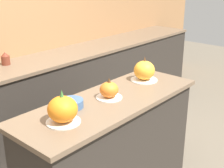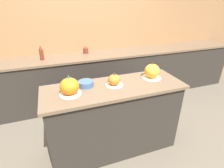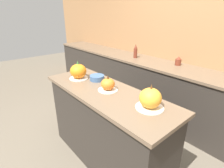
{
  "view_description": "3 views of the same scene",
  "coord_description": "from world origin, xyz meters",
  "px_view_note": "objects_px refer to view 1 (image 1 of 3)",
  "views": [
    {
      "loc": [
        -1.63,
        -1.43,
        1.83
      ],
      "look_at": [
        0.03,
        0.02,
        1.02
      ],
      "focal_mm": 50.0,
      "sensor_mm": 36.0,
      "label": 1
    },
    {
      "loc": [
        -0.61,
        -1.63,
        1.79
      ],
      "look_at": [
        -0.03,
        -0.01,
        0.95
      ],
      "focal_mm": 28.0,
      "sensor_mm": 36.0,
      "label": 2
    },
    {
      "loc": [
        1.27,
        -1.0,
        1.65
      ],
      "look_at": [
        0.07,
        0.03,
        1.0
      ],
      "focal_mm": 28.0,
      "sensor_mm": 36.0,
      "label": 3
    }
  ],
  "objects_px": {
    "pumpkin_cake_left": "(63,110)",
    "pumpkin_cake_center": "(109,90)",
    "mixing_bowl": "(71,104)",
    "pumpkin_cake_right": "(144,71)",
    "bottle_short": "(5,59)"
  },
  "relations": [
    {
      "from": "pumpkin_cake_center",
      "to": "pumpkin_cake_right",
      "type": "bearing_deg",
      "value": 4.09
    },
    {
      "from": "bottle_short",
      "to": "pumpkin_cake_center",
      "type": "bearing_deg",
      "value": -88.73
    },
    {
      "from": "pumpkin_cake_right",
      "to": "pumpkin_cake_center",
      "type": "bearing_deg",
      "value": -175.91
    },
    {
      "from": "pumpkin_cake_left",
      "to": "pumpkin_cake_center",
      "type": "height_order",
      "value": "pumpkin_cake_left"
    },
    {
      "from": "pumpkin_cake_center",
      "to": "bottle_short",
      "type": "distance_m",
      "value": 1.4
    },
    {
      "from": "pumpkin_cake_center",
      "to": "bottle_short",
      "type": "height_order",
      "value": "pumpkin_cake_center"
    },
    {
      "from": "pumpkin_cake_left",
      "to": "bottle_short",
      "type": "bearing_deg",
      "value": 72.23
    },
    {
      "from": "mixing_bowl",
      "to": "pumpkin_cake_right",
      "type": "bearing_deg",
      "value": -3.51
    },
    {
      "from": "pumpkin_cake_right",
      "to": "bottle_short",
      "type": "relative_size",
      "value": 1.78
    },
    {
      "from": "pumpkin_cake_right",
      "to": "bottle_short",
      "type": "xyz_separation_m",
      "value": [
        -0.53,
        1.36,
        -0.03
      ]
    },
    {
      "from": "pumpkin_cake_center",
      "to": "mixing_bowl",
      "type": "bearing_deg",
      "value": 164.35
    },
    {
      "from": "pumpkin_cake_center",
      "to": "bottle_short",
      "type": "xyz_separation_m",
      "value": [
        -0.03,
        1.4,
        -0.0
      ]
    },
    {
      "from": "pumpkin_cake_center",
      "to": "mixing_bowl",
      "type": "xyz_separation_m",
      "value": [
        -0.31,
        0.09,
        -0.03
      ]
    },
    {
      "from": "pumpkin_cake_left",
      "to": "pumpkin_cake_right",
      "type": "relative_size",
      "value": 0.94
    },
    {
      "from": "pumpkin_cake_right",
      "to": "bottle_short",
      "type": "distance_m",
      "value": 1.46
    }
  ]
}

